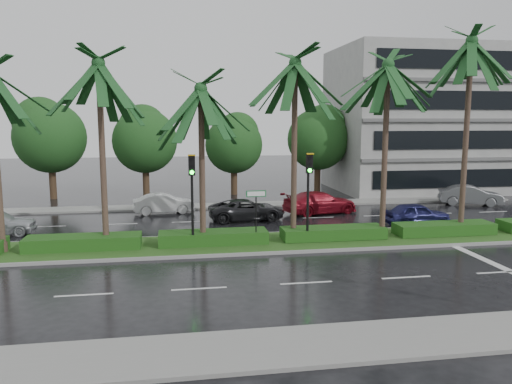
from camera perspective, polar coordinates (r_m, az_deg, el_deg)
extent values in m
plane|color=black|center=(23.74, 2.60, -6.52)|extent=(120.00, 120.00, 0.00)
cube|color=gray|center=(14.46, 11.36, -16.46)|extent=(40.00, 2.40, 0.12)
cube|color=gray|center=(35.29, -1.44, -1.49)|extent=(40.00, 2.00, 0.12)
cube|color=gray|center=(24.67, 2.12, -5.77)|extent=(36.00, 4.00, 0.14)
cube|color=#2A4B19|center=(24.65, 2.12, -5.61)|extent=(35.60, 3.70, 0.02)
cube|color=#1D4413|center=(24.48, -19.10, -5.44)|extent=(5.20, 1.40, 0.60)
cube|color=#1D4413|center=(24.18, -4.89, -5.17)|extent=(5.20, 1.40, 0.60)
cube|color=#1D4413|center=(25.34, 8.81, -4.61)|extent=(5.20, 1.40, 0.60)
cube|color=#1D4413|center=(27.78, 20.68, -3.91)|extent=(5.20, 1.40, 0.60)
cube|color=silver|center=(30.92, -22.71, -3.65)|extent=(2.00, 0.12, 0.01)
cube|color=silver|center=(18.75, -19.06, -11.06)|extent=(2.00, 0.12, 0.01)
cube|color=silver|center=(30.24, -15.30, -3.56)|extent=(2.00, 0.12, 0.01)
cube|color=silver|center=(18.49, -6.52, -10.91)|extent=(2.00, 0.12, 0.01)
cube|color=silver|center=(30.07, -7.69, -3.39)|extent=(2.00, 0.12, 0.01)
cube|color=silver|center=(19.08, 5.76, -10.28)|extent=(2.00, 0.12, 0.01)
cube|color=silver|center=(30.44, -0.13, -3.17)|extent=(2.00, 0.12, 0.01)
cube|color=silver|center=(20.46, 16.79, -9.31)|extent=(2.00, 0.12, 0.01)
cube|color=silver|center=(31.32, 7.12, -2.91)|extent=(2.00, 0.12, 0.01)
cube|color=silver|center=(22.47, 26.08, -8.23)|extent=(2.00, 0.12, 0.01)
cube|color=silver|center=(32.67, 13.87, -2.62)|extent=(2.00, 0.12, 0.01)
cube|color=silver|center=(34.44, 20.00, -2.33)|extent=(2.00, 0.12, 0.01)
cube|color=silver|center=(36.55, 25.48, -2.05)|extent=(2.00, 0.12, 0.01)
cube|color=silver|center=(24.32, 24.32, -6.89)|extent=(0.40, 6.00, 0.01)
cylinder|color=#3A2A21|center=(25.33, -26.95, -5.62)|extent=(0.40, 0.40, 0.44)
cylinder|color=#3A2A21|center=(23.82, -17.13, 3.80)|extent=(0.28, 0.28, 8.40)
cylinder|color=#3A2A21|center=(24.44, -16.73, -5.54)|extent=(0.40, 0.40, 0.44)
cylinder|color=#3A2A21|center=(23.49, -6.19, 2.73)|extent=(0.28, 0.28, 7.31)
cylinder|color=#3A2A21|center=(24.07, -6.06, -5.44)|extent=(0.40, 0.40, 0.44)
cylinder|color=#3A2A21|center=(24.40, 4.39, 4.47)|extent=(0.28, 0.28, 8.59)
cylinder|color=#3A2A21|center=(25.00, 4.28, -4.89)|extent=(0.40, 0.40, 0.44)
cylinder|color=#3A2A21|center=(25.47, 14.51, 4.32)|extent=(0.28, 0.28, 8.53)
cylinder|color=#3A2A21|center=(26.05, 14.19, -4.59)|extent=(0.40, 0.40, 0.44)
cylinder|color=#3A2A21|center=(27.82, 22.86, 5.57)|extent=(0.28, 0.28, 9.81)
cylinder|color=#3A2A21|center=(28.39, 22.32, -3.91)|extent=(0.40, 0.40, 0.44)
cylinder|color=black|center=(23.25, -7.28, -2.22)|extent=(0.12, 0.12, 3.40)
cube|color=black|center=(22.77, -7.36, 3.02)|extent=(0.30, 0.18, 0.90)
cube|color=gold|center=(22.61, -7.37, 4.20)|extent=(0.34, 0.12, 0.06)
cylinder|color=black|center=(22.65, -7.36, 3.75)|extent=(0.18, 0.04, 0.18)
cylinder|color=black|center=(22.67, -7.35, 3.00)|extent=(0.18, 0.04, 0.18)
cylinder|color=#0CE519|center=(22.70, -7.34, 2.24)|extent=(0.18, 0.04, 0.18)
cylinder|color=black|center=(24.07, 5.93, -1.84)|extent=(0.12, 0.12, 3.40)
cube|color=black|center=(23.61, 6.12, 3.23)|extent=(0.30, 0.18, 0.90)
cube|color=gold|center=(23.46, 6.22, 4.37)|extent=(0.34, 0.12, 0.06)
cylinder|color=black|center=(23.49, 6.20, 3.93)|extent=(0.18, 0.04, 0.18)
cylinder|color=black|center=(23.52, 6.19, 3.21)|extent=(0.18, 0.04, 0.18)
cylinder|color=#0CE519|center=(23.54, 6.17, 2.48)|extent=(0.18, 0.04, 0.18)
cylinder|color=black|center=(23.71, 0.00, -2.93)|extent=(0.06, 0.06, 2.60)
cube|color=#0C5926|center=(23.48, 0.02, -0.19)|extent=(0.95, 0.04, 0.30)
cube|color=white|center=(23.46, 0.03, -0.20)|extent=(0.85, 0.01, 0.22)
cylinder|color=#322717|center=(41.27, -22.21, 1.07)|extent=(0.52, 0.52, 2.61)
sphere|color=#193A16|center=(41.01, -22.47, 5.78)|extent=(5.37, 5.37, 5.37)
sphere|color=#193A16|center=(41.28, -22.46, 7.25)|extent=(4.03, 4.03, 4.03)
cylinder|color=#322717|center=(40.30, -12.45, 1.21)|extent=(0.52, 0.52, 2.44)
sphere|color=#193A16|center=(40.04, -12.60, 5.71)|extent=(5.01, 5.01, 5.01)
sphere|color=#193A16|center=(40.31, -12.62, 7.12)|extent=(3.76, 3.76, 3.76)
cylinder|color=#322717|center=(40.53, -2.52, 1.30)|extent=(0.52, 0.52, 2.24)
sphere|color=#193A16|center=(40.28, -2.55, 5.41)|extent=(4.60, 4.60, 4.60)
sphere|color=#193A16|center=(40.54, -2.61, 6.70)|extent=(3.45, 3.45, 3.45)
cylinder|color=#322717|center=(41.93, 7.02, 1.63)|extent=(0.52, 0.52, 2.45)
sphere|color=#193A16|center=(41.68, 7.10, 5.99)|extent=(5.05, 5.05, 5.05)
sphere|color=#193A16|center=(41.94, 7.01, 7.35)|extent=(3.79, 3.79, 3.79)
cylinder|color=#322717|center=(44.40, 15.73, 1.90)|extent=(0.52, 0.52, 2.68)
sphere|color=#193A16|center=(44.16, 15.91, 6.39)|extent=(5.51, 5.51, 5.51)
sphere|color=#193A16|center=(44.41, 15.80, 7.79)|extent=(4.13, 4.13, 4.13)
cube|color=gray|center=(45.94, 19.12, 7.79)|extent=(16.00, 10.00, 12.00)
imported|color=beige|center=(32.95, -10.48, -1.30)|extent=(1.77, 4.04, 1.29)
imported|color=black|center=(30.20, -1.06, -2.04)|extent=(2.47, 4.75, 1.28)
imported|color=maroon|center=(32.59, 7.32, -1.20)|extent=(3.13, 5.28, 1.44)
imported|color=navy|center=(30.32, 17.88, -2.40)|extent=(1.66, 3.85, 1.30)
imported|color=slate|center=(38.63, 23.31, -0.35)|extent=(3.01, 4.51, 1.41)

